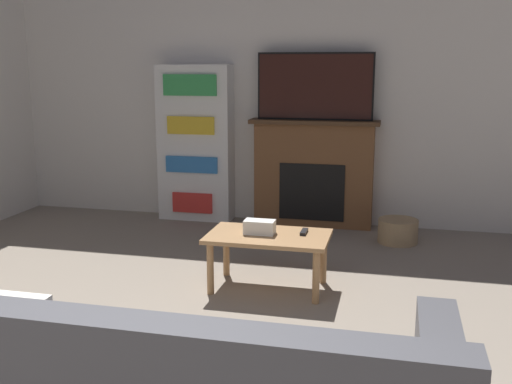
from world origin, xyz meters
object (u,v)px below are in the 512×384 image
object	(u,v)px
tv	(315,86)
bookshelf	(196,143)
fireplace	(313,173)
storage_basket	(398,231)
coffee_table	(268,242)

from	to	relation	value
tv	bookshelf	world-z (taller)	tv
fireplace	bookshelf	distance (m)	1.27
storage_basket	bookshelf	bearing A→B (deg)	168.83
coffee_table	tv	bearing A→B (deg)	87.93
tv	bookshelf	distance (m)	1.37
fireplace	tv	world-z (taller)	tv
tv	coffee_table	distance (m)	2.10
fireplace	bookshelf	world-z (taller)	bookshelf
fireplace	storage_basket	world-z (taller)	fireplace
tv	storage_basket	world-z (taller)	tv
tv	bookshelf	size ratio (longest dim) A/B	0.71
fireplace	bookshelf	bearing A→B (deg)	-178.97
fireplace	coffee_table	world-z (taller)	fireplace
fireplace	storage_basket	size ratio (longest dim) A/B	3.54
tv	bookshelf	bearing A→B (deg)	-179.89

